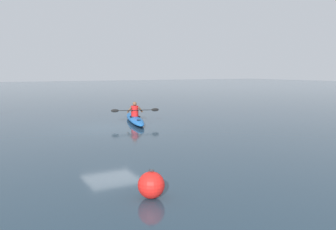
% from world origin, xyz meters
% --- Properties ---
extents(ground_plane, '(160.00, 160.00, 0.00)m').
position_xyz_m(ground_plane, '(0.00, 0.00, 0.00)').
color(ground_plane, '#233847').
extents(kayak, '(1.93, 4.83, 0.32)m').
position_xyz_m(kayak, '(-1.73, -1.18, 0.16)').
color(kayak, '#1959A5').
rests_on(kayak, ground).
extents(kayaker, '(2.40, 0.74, 0.76)m').
position_xyz_m(kayaker, '(-1.72, -1.13, 0.63)').
color(kayaker, red).
rests_on(kayaker, kayak).
extents(mooring_buoy_white_far, '(0.57, 0.57, 0.61)m').
position_xyz_m(mooring_buoy_white_far, '(2.39, 9.23, 0.29)').
color(mooring_buoy_white_far, red).
rests_on(mooring_buoy_white_far, ground).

